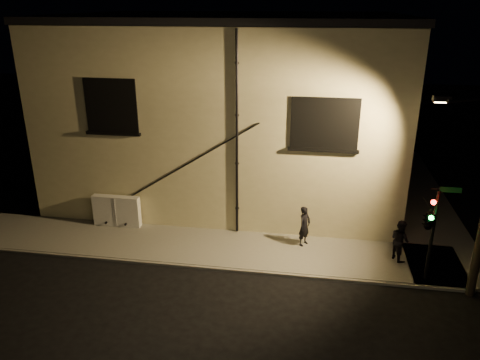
% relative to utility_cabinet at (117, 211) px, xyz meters
% --- Properties ---
extents(ground, '(90.00, 90.00, 0.00)m').
position_rel_utility_cabinet_xyz_m(ground, '(7.10, -2.70, -0.81)').
color(ground, black).
extents(sidewalk, '(21.00, 16.00, 0.12)m').
position_rel_utility_cabinet_xyz_m(sidewalk, '(8.32, 1.69, -0.75)').
color(sidewalk, slate).
rests_on(sidewalk, ground).
extents(building, '(16.20, 12.23, 8.80)m').
position_rel_utility_cabinet_xyz_m(building, '(4.10, 6.29, 3.60)').
color(building, beige).
rests_on(building, ground).
extents(utility_cabinet, '(2.09, 0.35, 1.37)m').
position_rel_utility_cabinet_xyz_m(utility_cabinet, '(0.00, 0.00, 0.00)').
color(utility_cabinet, white).
rests_on(utility_cabinet, sidewalk).
extents(pedestrian_a, '(0.66, 0.72, 1.65)m').
position_rel_utility_cabinet_xyz_m(pedestrian_a, '(8.16, -0.46, 0.14)').
color(pedestrian_a, black).
rests_on(pedestrian_a, sidewalk).
extents(pedestrian_b, '(0.91, 0.98, 1.61)m').
position_rel_utility_cabinet_xyz_m(pedestrian_b, '(11.76, -1.03, 0.12)').
color(pedestrian_b, black).
rests_on(pedestrian_b, sidewalk).
extents(traffic_signal, '(1.19, 2.05, 3.52)m').
position_rel_utility_cabinet_xyz_m(traffic_signal, '(12.32, -2.39, 1.68)').
color(traffic_signal, black).
rests_on(traffic_signal, sidewalk).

